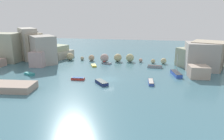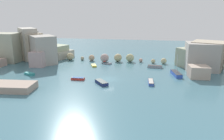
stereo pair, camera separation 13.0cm
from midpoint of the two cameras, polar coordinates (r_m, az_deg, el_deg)
The scene contains 14 objects.
cove_water at distance 51.04m, azimuth -1.04°, elevation -2.45°, with size 160.00×160.00×0.00m, color #436F7E.
cliff_headland_left at distance 75.27m, azimuth -21.34°, elevation 5.34°, with size 23.31×25.38×10.52m.
cliff_headland_right at distance 66.09m, azimuth 25.30°, elevation 3.23°, with size 22.13×19.53×7.74m.
rock_breakwater at distance 69.13m, azimuth 1.29°, elevation 3.17°, with size 41.44×4.75×2.73m.
stone_dock at distance 48.16m, azimuth -25.12°, elevation -4.10°, with size 8.70×4.98×1.40m, color tan.
channel_buoy at distance 67.49m, azimuth -2.09°, elevation 2.12°, with size 0.59×0.59×0.59m, color red.
moored_boat_0 at distance 62.92m, azimuth 11.35°, elevation 0.93°, with size 4.29×1.84×0.67m.
moored_boat_1 at distance 47.56m, azimuth -2.89°, elevation -3.33°, with size 3.66×4.04×0.70m.
moored_boat_2 at distance 66.16m, azimuth -1.35°, elevation 1.81°, with size 2.70×1.92×0.47m.
moored_boat_3 at distance 63.59m, azimuth -4.96°, elevation 1.21°, with size 2.26×3.16×0.46m.
moored_boat_4 at distance 58.40m, azimuth -21.31°, elevation -0.95°, with size 3.26×2.38×0.58m.
moored_boat_5 at distance 56.30m, azimuth 16.74°, elevation -0.93°, with size 2.56×5.72×5.41m.
moored_boat_6 at distance 51.05m, azimuth -9.19°, elevation -2.28°, with size 3.20×1.21×0.58m.
moored_boat_7 at distance 48.80m, azimuth 10.30°, elevation -3.15°, with size 1.40×4.50×0.57m.
Camera 1 is at (9.57, -47.77, 15.22)m, focal length 34.15 mm.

